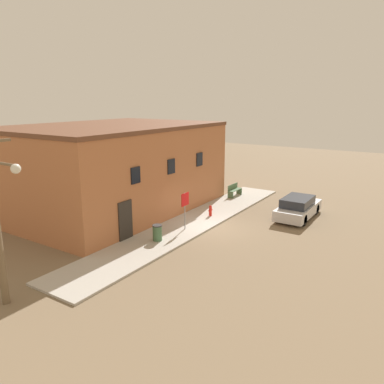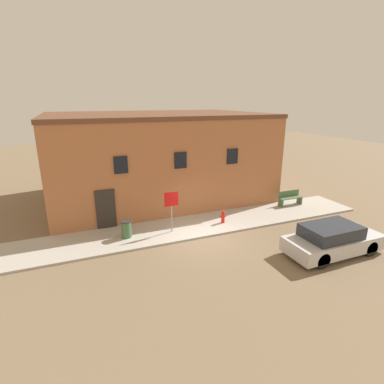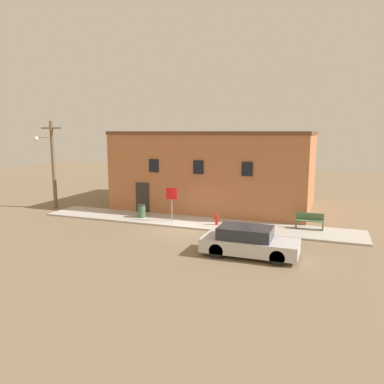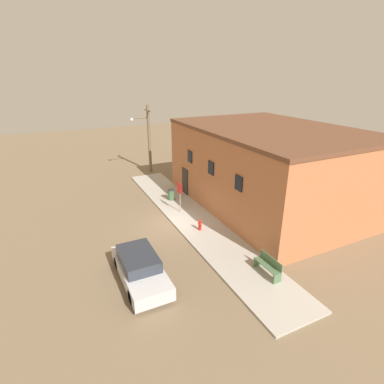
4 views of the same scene
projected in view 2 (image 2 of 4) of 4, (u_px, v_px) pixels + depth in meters
name	position (u px, v px, depth m)	size (l,w,h in m)	color
ground_plane	(204.00, 238.00, 14.93)	(80.00, 80.00, 0.00)	#7A664C
sidewalk	(193.00, 226.00, 16.22)	(20.52, 2.95, 0.11)	#B2ADA3
brick_building	(157.00, 155.00, 20.92)	(14.05, 9.80, 5.77)	#B26B42
fire_hydrant	(223.00, 217.00, 16.45)	(0.40, 0.19, 0.70)	red
stop_sign	(171.00, 204.00, 14.99)	(0.74, 0.06, 2.14)	gray
bench	(290.00, 198.00, 19.24)	(1.58, 0.44, 0.92)	#4C6B47
trash_bin	(126.00, 229.00, 14.70)	(0.52, 0.52, 0.86)	#426642
parked_car	(332.00, 240.00, 13.28)	(4.45, 1.81, 1.39)	black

